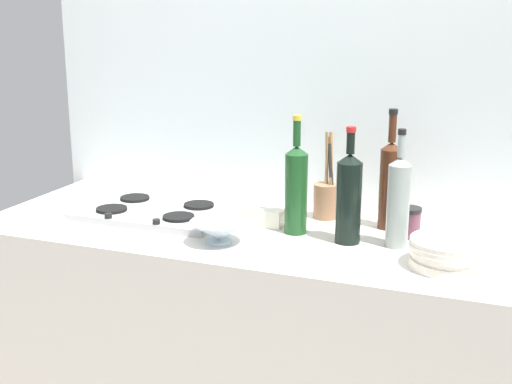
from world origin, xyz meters
TOP-DOWN VIEW (x-y plane):
  - counter_block at (0.00, 0.00)m, footprint 1.80×0.70m
  - backsplash_panel at (0.00, 0.38)m, footprint 1.90×0.06m
  - stovetop_hob at (-0.37, 0.01)m, footprint 0.51×0.34m
  - plate_stack at (0.62, -0.14)m, footprint 0.22×0.22m
  - wine_bottle_leftmost at (0.40, 0.15)m, footprint 0.07×0.07m
  - wine_bottle_mid_left at (0.13, -0.00)m, footprint 0.07×0.07m
  - wine_bottle_mid_right at (0.31, -0.03)m, footprint 0.08×0.08m
  - wine_bottle_rightmost at (0.45, -0.02)m, footprint 0.07×0.07m
  - mixing_bowl at (-0.05, -0.18)m, footprint 0.18×0.18m
  - butter_dish at (0.01, 0.05)m, footprint 0.14×0.09m
  - utensil_crock at (0.18, 0.19)m, footprint 0.08×0.08m
  - condiment_jar_front at (0.47, 0.09)m, footprint 0.07×0.07m

SIDE VIEW (x-z plane):
  - counter_block at x=0.00m, z-range 0.00..0.90m
  - stovetop_hob at x=-0.37m, z-range 0.89..0.93m
  - butter_dish at x=0.01m, z-range 0.90..0.96m
  - mixing_bowl at x=-0.05m, z-range 0.90..0.97m
  - plate_stack at x=0.62m, z-range 0.90..0.98m
  - condiment_jar_front at x=0.47m, z-range 0.90..0.99m
  - utensil_crock at x=0.18m, z-range 0.82..1.12m
  - wine_bottle_rightmost at x=0.45m, z-range 0.86..1.22m
  - wine_bottle_mid_right at x=0.31m, z-range 0.87..1.22m
  - wine_bottle_mid_left at x=0.13m, z-range 0.86..1.23m
  - wine_bottle_leftmost at x=0.40m, z-range 0.86..1.24m
  - backsplash_panel at x=0.00m, z-range 0.00..2.32m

